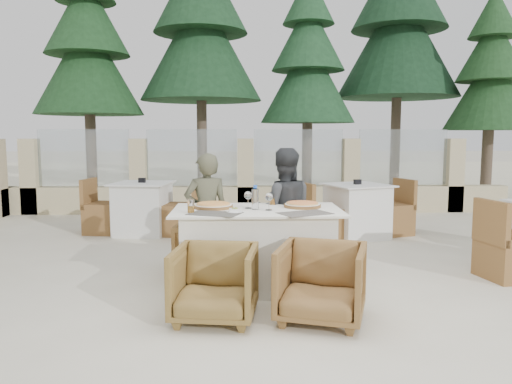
{
  "coord_description": "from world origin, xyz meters",
  "views": [
    {
      "loc": [
        -0.15,
        -4.59,
        1.48
      ],
      "look_at": [
        0.04,
        0.4,
        0.9
      ],
      "focal_mm": 35.0,
      "sensor_mm": 36.0,
      "label": 1
    }
  ],
  "objects_px": {
    "pizza_left": "(213,206)",
    "diner_left": "(207,214)",
    "olive_dish": "(235,210)",
    "armchair_near_left": "(215,283)",
    "dining_table": "(257,249)",
    "armchair_near_right": "(321,283)",
    "wine_glass_centre": "(248,199)",
    "armchair_far_right": "(283,244)",
    "armchair_far_left": "(207,247)",
    "wine_glass_near": "(269,201)",
    "water_bottle": "(255,197)",
    "diner_right": "(284,212)",
    "bg_table_b": "(357,211)",
    "beer_glass_right": "(273,198)",
    "pizza_right": "(302,205)",
    "bg_table_a": "(143,208)",
    "beer_glass_left": "(191,206)"
  },
  "relations": [
    {
      "from": "pizza_left",
      "to": "wine_glass_centre",
      "type": "height_order",
      "value": "wine_glass_centre"
    },
    {
      "from": "wine_glass_centre",
      "to": "armchair_near_right",
      "type": "height_order",
      "value": "wine_glass_centre"
    },
    {
      "from": "armchair_far_right",
      "to": "armchair_near_left",
      "type": "xyz_separation_m",
      "value": [
        -0.69,
        -1.52,
        0.03
      ]
    },
    {
      "from": "wine_glass_near",
      "to": "diner_left",
      "type": "height_order",
      "value": "diner_left"
    },
    {
      "from": "water_bottle",
      "to": "pizza_right",
      "type": "bearing_deg",
      "value": 15.03
    },
    {
      "from": "wine_glass_near",
      "to": "armchair_near_right",
      "type": "xyz_separation_m",
      "value": [
        0.37,
        -0.8,
        -0.55
      ]
    },
    {
      "from": "wine_glass_centre",
      "to": "bg_table_b",
      "type": "xyz_separation_m",
      "value": [
        1.61,
        2.27,
        -0.48
      ]
    },
    {
      "from": "dining_table",
      "to": "beer_glass_right",
      "type": "xyz_separation_m",
      "value": [
        0.17,
        0.31,
        0.45
      ]
    },
    {
      "from": "pizza_left",
      "to": "diner_left",
      "type": "bearing_deg",
      "value": 102.47
    },
    {
      "from": "beer_glass_right",
      "to": "armchair_far_right",
      "type": "xyz_separation_m",
      "value": [
        0.15,
        0.39,
        -0.56
      ]
    },
    {
      "from": "water_bottle",
      "to": "diner_left",
      "type": "relative_size",
      "value": 0.18
    },
    {
      "from": "bg_table_a",
      "to": "bg_table_b",
      "type": "bearing_deg",
      "value": 1.54
    },
    {
      "from": "wine_glass_centre",
      "to": "armchair_near_right",
      "type": "xyz_separation_m",
      "value": [
        0.56,
        -0.93,
        -0.55
      ]
    },
    {
      "from": "wine_glass_centre",
      "to": "armchair_far_right",
      "type": "height_order",
      "value": "wine_glass_centre"
    },
    {
      "from": "diner_right",
      "to": "bg_table_b",
      "type": "xyz_separation_m",
      "value": [
        1.23,
        1.84,
        -0.28
      ]
    },
    {
      "from": "dining_table",
      "to": "olive_dish",
      "type": "relative_size",
      "value": 14.55
    },
    {
      "from": "armchair_far_right",
      "to": "armchair_near_left",
      "type": "relative_size",
      "value": 0.91
    },
    {
      "from": "beer_glass_left",
      "to": "armchair_near_left",
      "type": "relative_size",
      "value": 0.19
    },
    {
      "from": "wine_glass_centre",
      "to": "armchair_far_right",
      "type": "xyz_separation_m",
      "value": [
        0.4,
        0.64,
        -0.59
      ]
    },
    {
      "from": "water_bottle",
      "to": "beer_glass_right",
      "type": "bearing_deg",
      "value": 59.5
    },
    {
      "from": "diner_right",
      "to": "armchair_near_left",
      "type": "bearing_deg",
      "value": 62.47
    },
    {
      "from": "dining_table",
      "to": "wine_glass_near",
      "type": "relative_size",
      "value": 8.7
    },
    {
      "from": "armchair_far_left",
      "to": "armchair_far_right",
      "type": "bearing_deg",
      "value": -159.46
    },
    {
      "from": "pizza_left",
      "to": "wine_glass_centre",
      "type": "relative_size",
      "value": 2.04
    },
    {
      "from": "beer_glass_left",
      "to": "olive_dish",
      "type": "xyz_separation_m",
      "value": [
        0.4,
        0.02,
        -0.04
      ]
    },
    {
      "from": "diner_left",
      "to": "armchair_near_left",
      "type": "bearing_deg",
      "value": 83.92
    },
    {
      "from": "wine_glass_near",
      "to": "armchair_far_right",
      "type": "distance_m",
      "value": 0.99
    },
    {
      "from": "pizza_left",
      "to": "armchair_near_left",
      "type": "xyz_separation_m",
      "value": [
        0.05,
        -0.91,
        -0.49
      ]
    },
    {
      "from": "diner_left",
      "to": "bg_table_b",
      "type": "distance_m",
      "value": 2.74
    },
    {
      "from": "beer_glass_right",
      "to": "bg_table_b",
      "type": "bearing_deg",
      "value": 56.11
    },
    {
      "from": "armchair_near_left",
      "to": "wine_glass_near",
      "type": "bearing_deg",
      "value": 65.4
    },
    {
      "from": "wine_glass_centre",
      "to": "diner_right",
      "type": "distance_m",
      "value": 0.6
    },
    {
      "from": "armchair_near_right",
      "to": "armchair_near_left",
      "type": "bearing_deg",
      "value": -165.44
    },
    {
      "from": "olive_dish",
      "to": "armchair_near_left",
      "type": "distance_m",
      "value": 0.83
    },
    {
      "from": "wine_glass_centre",
      "to": "olive_dish",
      "type": "relative_size",
      "value": 1.67
    },
    {
      "from": "wine_glass_centre",
      "to": "bg_table_b",
      "type": "height_order",
      "value": "wine_glass_centre"
    },
    {
      "from": "dining_table",
      "to": "wine_glass_centre",
      "type": "bearing_deg",
      "value": 146.05
    },
    {
      "from": "armchair_far_left",
      "to": "bg_table_b",
      "type": "height_order",
      "value": "bg_table_b"
    },
    {
      "from": "pizza_right",
      "to": "bg_table_b",
      "type": "distance_m",
      "value": 2.49
    },
    {
      "from": "diner_right",
      "to": "bg_table_b",
      "type": "relative_size",
      "value": 0.82
    },
    {
      "from": "pizza_left",
      "to": "armchair_far_left",
      "type": "bearing_deg",
      "value": 102.44
    },
    {
      "from": "armchair_near_left",
      "to": "diner_right",
      "type": "distance_m",
      "value": 1.51
    },
    {
      "from": "dining_table",
      "to": "armchair_near_right",
      "type": "xyz_separation_m",
      "value": [
        0.47,
        -0.87,
        -0.08
      ]
    },
    {
      "from": "water_bottle",
      "to": "diner_right",
      "type": "distance_m",
      "value": 0.63
    },
    {
      "from": "dining_table",
      "to": "armchair_near_left",
      "type": "bearing_deg",
      "value": -114.27
    },
    {
      "from": "wine_glass_near",
      "to": "diner_right",
      "type": "xyz_separation_m",
      "value": [
        0.19,
        0.55,
        -0.19
      ]
    },
    {
      "from": "dining_table",
      "to": "pizza_left",
      "type": "height_order",
      "value": "pizza_left"
    },
    {
      "from": "dining_table",
      "to": "armchair_near_right",
      "type": "bearing_deg",
      "value": -61.44
    },
    {
      "from": "diner_right",
      "to": "bg_table_a",
      "type": "height_order",
      "value": "diner_right"
    },
    {
      "from": "pizza_right",
      "to": "armchair_far_right",
      "type": "xyz_separation_m",
      "value": [
        -0.13,
        0.59,
        -0.52
      ]
    }
  ]
}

